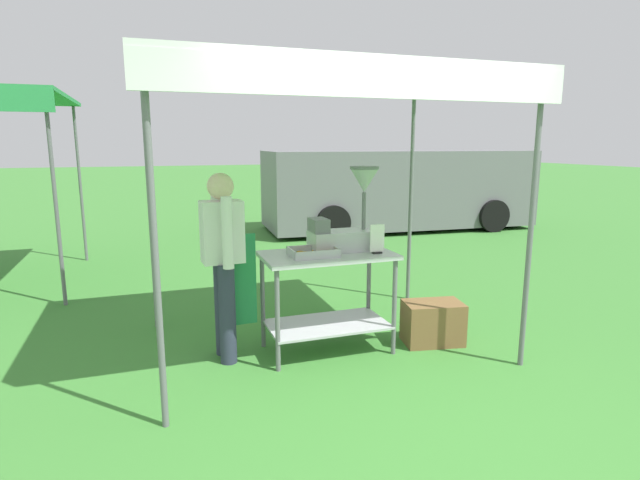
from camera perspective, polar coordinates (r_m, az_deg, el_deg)
name	(u,v)px	position (r m, az deg, el deg)	size (l,w,h in m)	color
ground_plane	(243,245)	(9.45, -8.73, -0.52)	(70.00, 70.00, 0.00)	#3D7F33
stall_canopy	(324,85)	(4.43, 0.45, 17.11)	(3.08, 2.16, 2.42)	slate
donut_cart	(327,281)	(4.48, 0.84, -4.66)	(1.15, 0.64, 0.90)	#B7B7BC
donut_tray	(313,254)	(4.30, -0.75, -1.55)	(0.40, 0.28, 0.07)	#B7B7BC
donut_fryer	(346,221)	(4.51, 3.00, 2.21)	(0.63, 0.28, 0.75)	#B7B7BC
menu_sign	(377,241)	(4.42, 6.48, -0.12)	(0.13, 0.05, 0.26)	black
vendor	(224,257)	(4.33, -10.82, -1.90)	(0.46, 0.53, 1.61)	#2D3347
supply_crate	(433,323)	(4.89, 12.62, -9.11)	(0.59, 0.43, 0.39)	brown
van_grey	(399,188)	(11.18, 8.86, 5.78)	(5.82, 2.36, 1.69)	slate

